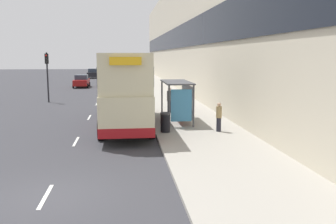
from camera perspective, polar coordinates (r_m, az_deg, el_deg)
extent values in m
plane|color=#38383D|center=(11.97, -18.24, -12.31)|extent=(220.00, 220.00, 0.00)
cube|color=#A39E93|center=(49.80, -1.98, 3.84)|extent=(5.00, 93.00, 0.14)
cube|color=beige|center=(50.20, 2.63, 11.89)|extent=(3.00, 93.00, 14.17)
cube|color=black|center=(49.94, 0.85, 11.10)|extent=(0.12, 89.28, 2.55)
cube|color=silver|center=(12.05, -18.15, -12.13)|extent=(0.12, 2.00, 0.01)
cube|color=silver|center=(18.98, -13.84, -4.38)|extent=(0.12, 2.00, 0.01)
cube|color=silver|center=(26.11, -11.90, -0.80)|extent=(0.12, 2.00, 0.01)
cube|color=silver|center=(33.32, -10.80, 1.23)|extent=(0.12, 2.00, 0.01)
cube|color=silver|center=(40.56, -10.09, 2.54)|extent=(0.12, 2.00, 0.01)
cube|color=silver|center=(47.83, -9.59, 3.45)|extent=(0.12, 2.00, 0.01)
cube|color=silver|center=(55.10, -9.23, 4.13)|extent=(0.12, 2.00, 0.01)
cube|color=#4C4C51|center=(22.98, 1.31, 4.59)|extent=(1.60, 4.20, 0.08)
cylinder|color=#4C4C51|center=(21.05, 0.17, 0.83)|extent=(0.10, 0.10, 2.40)
cylinder|color=#4C4C51|center=(24.99, -0.93, 2.05)|extent=(0.10, 0.10, 2.40)
cylinder|color=#4C4C51|center=(21.26, 3.92, 0.88)|extent=(0.10, 0.10, 2.40)
cylinder|color=#4C4C51|center=(25.17, 2.24, 2.10)|extent=(0.10, 0.10, 2.40)
cube|color=#99A8B2|center=(23.19, 2.94, 1.83)|extent=(0.04, 3.68, 1.92)
cube|color=#3F8CBF|center=(21.19, 2.03, 1.01)|extent=(1.19, 0.10, 1.82)
cube|color=maroon|center=(23.24, 1.89, -0.31)|extent=(0.36, 2.80, 0.08)
cube|color=beige|center=(22.15, -6.47, 1.38)|extent=(2.55, 10.91, 1.85)
cube|color=beige|center=(22.00, -6.55, 6.30)|extent=(2.50, 10.58, 1.95)
cube|color=maroon|center=(22.25, -6.44, -0.41)|extent=(2.58, 10.96, 0.45)
cube|color=#2D3847|center=(22.11, -6.48, 2.33)|extent=(2.58, 10.25, 0.81)
cube|color=#2D3847|center=(22.00, -6.55, 6.04)|extent=(2.55, 10.25, 0.94)
cube|color=yellow|center=(16.55, -6.50, 7.73)|extent=(1.40, 0.08, 0.36)
cylinder|color=black|center=(25.98, -9.29, 0.32)|extent=(0.30, 1.00, 1.00)
cylinder|color=black|center=(25.99, -3.67, 0.42)|extent=(0.30, 1.00, 1.00)
cylinder|color=black|center=(19.00, -10.21, -2.73)|extent=(0.30, 1.00, 1.00)
cylinder|color=black|center=(19.01, -2.51, -2.59)|extent=(0.30, 1.00, 1.00)
cube|color=black|center=(72.05, -11.39, 5.65)|extent=(1.81, 4.30, 0.81)
cube|color=#2D3847|center=(72.23, -11.39, 6.24)|extent=(1.60, 2.07, 0.66)
cylinder|color=black|center=(70.67, -10.73, 5.28)|extent=(0.20, 0.60, 0.60)
cylinder|color=black|center=(70.82, -12.20, 5.25)|extent=(0.20, 0.60, 0.60)
cylinder|color=black|center=(73.33, -10.59, 5.40)|extent=(0.20, 0.60, 0.60)
cylinder|color=black|center=(73.47, -12.01, 5.37)|extent=(0.20, 0.60, 0.60)
cube|color=maroon|center=(51.24, -13.04, 4.43)|extent=(1.80, 4.38, 0.74)
cube|color=#2D3847|center=(51.41, -13.04, 5.20)|extent=(1.58, 2.10, 0.61)
cylinder|color=black|center=(49.83, -12.16, 3.92)|extent=(0.20, 0.60, 0.60)
cylinder|color=black|center=(50.03, -14.22, 3.87)|extent=(0.20, 0.60, 0.60)
cylinder|color=black|center=(52.52, -11.89, 4.16)|extent=(0.20, 0.60, 0.60)
cylinder|color=black|center=(52.71, -13.84, 4.11)|extent=(0.20, 0.60, 0.60)
cylinder|color=#23232D|center=(20.29, 7.73, -1.91)|extent=(0.25, 0.25, 0.74)
cylinder|color=#997F51|center=(20.18, 7.77, -0.01)|extent=(0.31, 0.31, 0.62)
sphere|color=tan|center=(20.12, 7.79, 1.15)|extent=(0.20, 0.20, 0.20)
cylinder|color=#23232D|center=(26.76, 0.22, 0.82)|extent=(0.29, 0.29, 0.85)
cylinder|color=#4C4C51|center=(26.67, 0.22, 2.49)|extent=(0.36, 0.36, 0.71)
sphere|color=tan|center=(26.62, 0.22, 3.50)|extent=(0.23, 0.23, 0.23)
cylinder|color=black|center=(19.93, -0.41, -1.73)|extent=(0.52, 0.52, 0.95)
cylinder|color=#2D2D33|center=(19.84, -0.41, -0.23)|extent=(0.55, 0.55, 0.10)
cylinder|color=black|center=(35.35, -17.87, 5.01)|extent=(0.14, 0.14, 4.47)
cube|color=black|center=(35.25, -18.01, 7.74)|extent=(0.30, 0.24, 0.90)
sphere|color=red|center=(35.13, -18.07, 8.17)|extent=(0.16, 0.16, 0.16)
sphere|color=#2D2D2D|center=(35.13, -18.05, 7.73)|extent=(0.16, 0.16, 0.16)
sphere|color=#2D2D2D|center=(35.13, -18.03, 7.29)|extent=(0.16, 0.16, 0.16)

